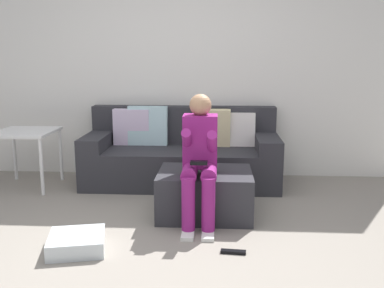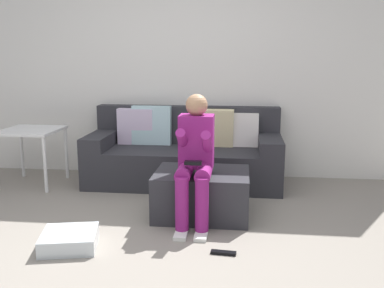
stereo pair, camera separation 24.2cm
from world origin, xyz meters
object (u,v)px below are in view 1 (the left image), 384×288
Objects in this scene: couch_sectional at (182,155)px; remote_near_ottoman at (233,252)px; person_seated at (200,155)px; ottoman at (205,193)px; storage_bin at (77,242)px; side_table at (26,138)px.

remote_near_ottoman is at bearing -73.78° from couch_sectional.
couch_sectional is at bearing 101.75° from person_seated.
ottoman is at bearing -74.08° from couch_sectional.
remote_near_ottoman is (0.23, -0.78, -0.19)m from ottoman.
ottoman is 0.44m from person_seated.
storage_bin is (-0.93, -0.79, -0.14)m from ottoman.
side_table is at bearing 150.32° from remote_near_ottoman.
person_seated is at bearing 34.16° from storage_bin.
storage_bin is 1.93m from side_table.
ottoman is at bearing 77.82° from person_seated.
person_seated is at bearing -26.19° from side_table.
ottoman is at bearing 111.90° from remote_near_ottoman.
person_seated is 0.88m from remote_near_ottoman.
couch_sectional is 2.56× the size of ottoman.
couch_sectional is 1.93× the size of person_seated.
remote_near_ottoman is (0.53, -1.81, -0.31)m from couch_sectional.
person_seated is (0.25, -1.22, 0.28)m from couch_sectional.
side_table reaches higher than storage_bin.
couch_sectional is at bearing 111.50° from remote_near_ottoman.
side_table is 3.39× the size of remote_near_ottoman.
couch_sectional reaches higher than side_table.
storage_bin is at bearing -145.84° from person_seated.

